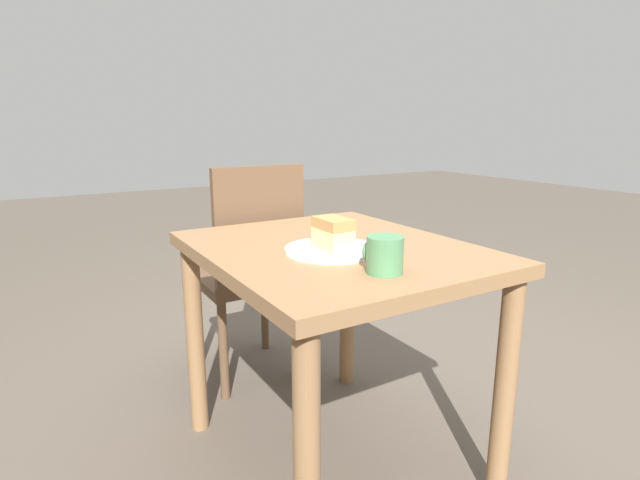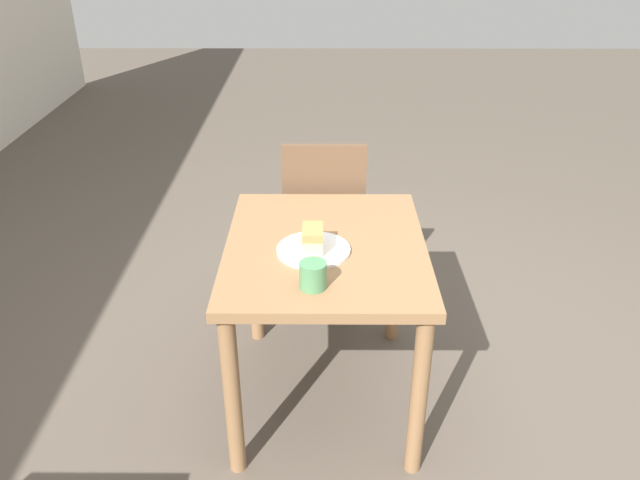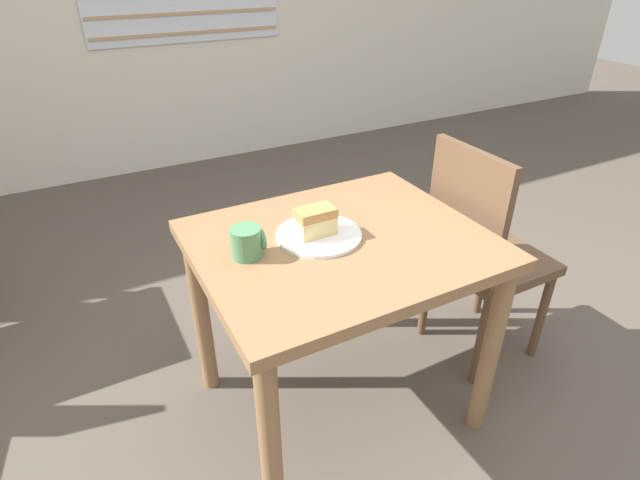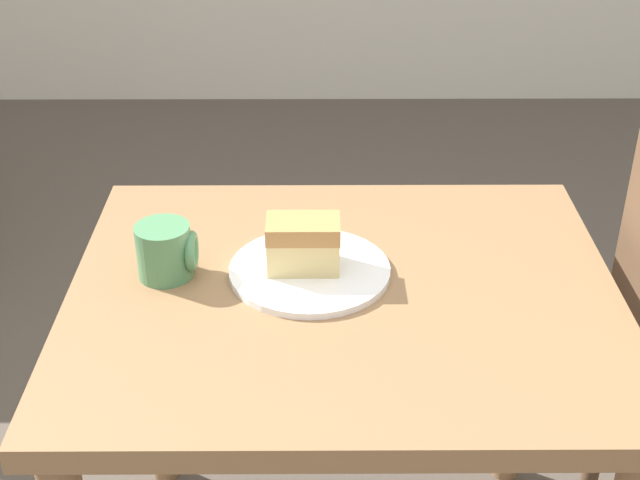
# 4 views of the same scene
# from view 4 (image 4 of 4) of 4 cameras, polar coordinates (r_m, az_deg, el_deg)

# --- Properties ---
(dining_table_near) EXTENTS (0.89, 0.74, 0.73)m
(dining_table_near) POSITION_cam_4_polar(r_m,az_deg,el_deg) (1.51, 1.47, -6.88)
(dining_table_near) COLOR olive
(dining_table_near) RESTS_ON ground_plane
(plate) EXTENTS (0.27, 0.27, 0.01)m
(plate) POSITION_cam_4_polar(r_m,az_deg,el_deg) (1.47, -0.67, -1.97)
(plate) COLOR white
(plate) RESTS_ON dining_table_near
(cake_slice) EXTENTS (0.12, 0.07, 0.09)m
(cake_slice) POSITION_cam_4_polar(r_m,az_deg,el_deg) (1.45, -1.08, -0.25)
(cake_slice) COLOR #E0C67F
(cake_slice) RESTS_ON plate
(coffee_mug) EXTENTS (0.10, 0.09, 0.09)m
(coffee_mug) POSITION_cam_4_polar(r_m,az_deg,el_deg) (1.47, -9.80, -0.70)
(coffee_mug) COLOR #4C8456
(coffee_mug) RESTS_ON dining_table_near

